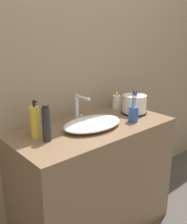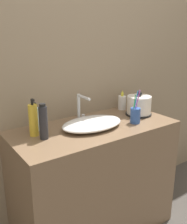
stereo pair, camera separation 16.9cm
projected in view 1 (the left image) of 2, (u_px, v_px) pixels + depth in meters
The scene contains 10 objects.
wall_back at pixel (67, 49), 1.78m from camera, with size 6.00×0.04×2.60m.
vanity_counter at pixel (94, 181), 1.85m from camera, with size 1.10×0.52×0.82m.
sink_basin at pixel (93, 123), 1.69m from camera, with size 0.42×0.27×0.06m.
faucet at pixel (79, 107), 1.77m from camera, with size 0.06×0.15×0.19m.
electric_kettle at pixel (134, 105), 1.97m from camera, with size 0.19×0.19×0.18m.
toothbrush_cup at pixel (133, 114), 1.80m from camera, with size 0.07×0.07×0.23m.
lotion_bottle at pixel (35, 122), 1.51m from camera, with size 0.05×0.05×0.23m.
shampoo_bottle at pixel (116, 102), 2.10m from camera, with size 0.06×0.06×0.15m.
mouthwash_bottle at pixel (46, 124), 1.47m from camera, with size 0.05×0.05×0.21m.
hand_cream_bottle at pixel (35, 121), 1.59m from camera, with size 0.05×0.05×0.19m.
Camera 1 is at (-1.07, -0.96, 1.42)m, focal length 42.00 mm.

